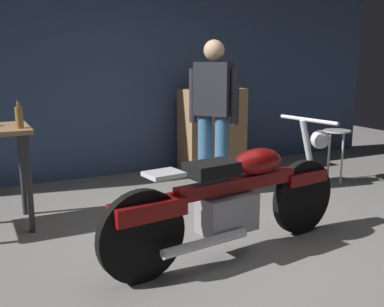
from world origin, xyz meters
The scene contains 7 objects.
ground_plane centered at (0.00, 0.00, 0.00)m, with size 12.00×12.00×0.00m, color gray.
back_wall centered at (0.00, 2.80, 1.55)m, with size 8.00×0.12×3.10m, color #384C70.
motorcycle centered at (-0.02, -0.04, 0.45)m, with size 2.18×0.69×1.00m.
person_standing centered at (0.60, 1.42, 0.93)m, with size 0.41×0.47×1.67m.
shop_stool centered at (2.17, 1.21, 0.50)m, with size 0.32×0.32×0.64m.
wooden_dresser centered at (1.07, 2.30, 0.55)m, with size 0.80×0.47×1.10m.
bottle centered at (-1.38, 1.21, 1.00)m, with size 0.06×0.06×0.24m.
Camera 1 is at (-1.77, -2.86, 1.48)m, focal length 42.85 mm.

